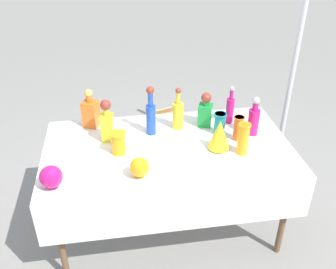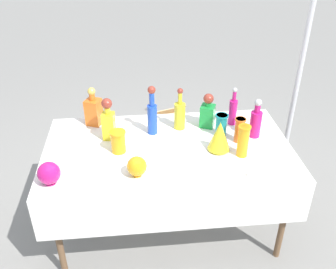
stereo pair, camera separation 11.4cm
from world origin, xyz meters
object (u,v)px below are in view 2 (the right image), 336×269
at_px(square_decanter_2, 208,112).
at_px(fluted_vase_0, 220,136).
at_px(tall_bottle_1, 180,114).
at_px(square_decanter_1, 94,110).
at_px(tall_bottle_0, 152,114).
at_px(slender_vase_3, 118,141).
at_px(square_decanter_0, 108,121).
at_px(cardboard_box_behind_left, 170,130).
at_px(canopy_pole, 296,90).
at_px(slender_vase_2, 243,140).
at_px(tall_bottle_2, 256,121).
at_px(slender_vase_0, 240,129).
at_px(round_bowl_1, 137,166).
at_px(tall_bottle_3, 233,110).
at_px(round_bowl_0, 49,173).
at_px(slender_vase_1, 221,124).

xyz_separation_m(square_decanter_2, fluted_vase_0, (0.02, -0.33, -0.00)).
distance_m(tall_bottle_1, square_decanter_1, 0.66).
xyz_separation_m(tall_bottle_0, tall_bottle_1, (0.21, 0.05, -0.04)).
xyz_separation_m(square_decanter_2, slender_vase_3, (-0.67, -0.28, -0.03)).
bearing_deg(square_decanter_0, cardboard_box_behind_left, 63.28).
height_order(fluted_vase_0, canopy_pole, canopy_pole).
bearing_deg(slender_vase_2, tall_bottle_2, 56.36).
xyz_separation_m(slender_vase_0, fluted_vase_0, (-0.17, -0.10, 0.02)).
distance_m(square_decanter_1, cardboard_box_behind_left, 1.34).
height_order(square_decanter_0, round_bowl_1, square_decanter_0).
relative_size(square_decanter_2, round_bowl_1, 2.03).
distance_m(square_decanter_2, round_bowl_1, 0.79).
bearing_deg(tall_bottle_2, canopy_pole, 44.17).
bearing_deg(tall_bottle_3, square_decanter_2, -175.67).
height_order(tall_bottle_1, tall_bottle_2, tall_bottle_1).
bearing_deg(slender_vase_2, fluted_vase_0, 150.69).
relative_size(square_decanter_1, round_bowl_0, 2.06).
relative_size(slender_vase_0, slender_vase_1, 1.10).
bearing_deg(square_decanter_2, slender_vase_3, -157.02).
height_order(tall_bottle_2, square_decanter_0, square_decanter_0).
height_order(tall_bottle_0, tall_bottle_2, tall_bottle_0).
xyz_separation_m(tall_bottle_1, canopy_pole, (1.02, 0.31, 0.01)).
bearing_deg(tall_bottle_2, round_bowl_0, -163.51).
relative_size(tall_bottle_3, round_bowl_1, 2.28).
bearing_deg(slender_vase_0, tall_bottle_1, 149.96).
height_order(slender_vase_0, round_bowl_1, slender_vase_0).
distance_m(square_decanter_1, slender_vase_2, 1.15).
relative_size(square_decanter_1, square_decanter_2, 1.13).
bearing_deg(fluted_vase_0, slender_vase_3, 175.76).
bearing_deg(square_decanter_2, tall_bottle_1, -177.22).
height_order(slender_vase_1, canopy_pole, canopy_pole).
height_order(tall_bottle_2, round_bowl_0, tall_bottle_2).
bearing_deg(cardboard_box_behind_left, canopy_pole, -35.45).
bearing_deg(fluted_vase_0, cardboard_box_behind_left, 98.31).
xyz_separation_m(tall_bottle_2, tall_bottle_3, (-0.12, 0.19, -0.00)).
distance_m(slender_vase_1, fluted_vase_0, 0.20).
bearing_deg(round_bowl_1, slender_vase_1, 34.09).
bearing_deg(tall_bottle_0, square_decanter_2, 8.34).
bearing_deg(tall_bottle_2, cardboard_box_behind_left, 112.68).
height_order(slender_vase_2, fluted_vase_0, slender_vase_2).
height_order(slender_vase_3, canopy_pole, canopy_pole).
bearing_deg(slender_vase_2, square_decanter_1, 152.21).
bearing_deg(fluted_vase_0, square_decanter_0, 163.00).
distance_m(tall_bottle_2, tall_bottle_3, 0.23).
xyz_separation_m(tall_bottle_0, slender_vase_0, (0.60, -0.18, -0.06)).
bearing_deg(tall_bottle_1, canopy_pole, 16.91).
xyz_separation_m(square_decanter_0, square_decanter_1, (-0.12, 0.23, -0.03)).
distance_m(slender_vase_1, round_bowl_0, 1.24).
bearing_deg(slender_vase_2, canopy_pole, 47.72).
bearing_deg(canopy_pole, fluted_vase_0, -141.28).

